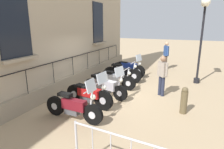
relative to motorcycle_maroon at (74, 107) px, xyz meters
name	(u,v)px	position (x,y,z in m)	size (l,w,h in m)	color
ground_plane	(110,92)	(0.04, 2.73, -0.43)	(60.00, 60.00, 0.00)	tan
building_facade	(62,3)	(-2.27, 2.73, 3.31)	(0.82, 12.91, 7.68)	tan
motorcycle_maroon	(74,107)	(0.00, 0.00, 0.00)	(2.07, 0.55, 1.38)	black
motorcycle_red	(89,94)	(-0.08, 1.08, 0.01)	(1.99, 0.72, 1.33)	black
motorcycle_silver	(105,86)	(0.05, 2.17, 0.01)	(2.12, 0.85, 1.34)	black
motorcycle_white	(114,79)	(-0.02, 3.29, -0.01)	(2.11, 0.66, 0.99)	black
motorcycle_black	(122,73)	(-0.04, 4.43, 0.00)	(2.04, 0.67, 1.05)	black
motorcycle_blue	(129,68)	(-0.08, 5.59, 0.03)	(2.06, 0.79, 1.29)	black
lamppost	(204,16)	(3.50, 5.66, 2.82)	(0.40, 1.10, 4.04)	black
bollard	(184,100)	(3.09, 1.81, 0.03)	(0.22, 0.22, 0.92)	brown
pedestrian_standing	(162,74)	(2.13, 3.19, 0.50)	(0.44, 0.39, 1.66)	#23283D
pedestrian_walking	(166,54)	(1.60, 8.13, 0.59)	(0.37, 0.47, 1.78)	#47382D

